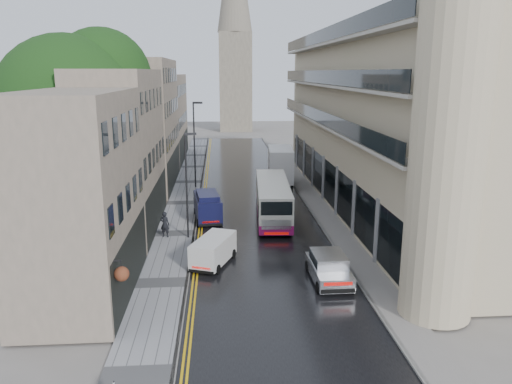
{
  "coord_description": "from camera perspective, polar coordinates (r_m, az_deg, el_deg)",
  "views": [
    {
      "loc": [
        -2.71,
        -13.89,
        10.96
      ],
      "look_at": [
        -0.35,
        18.0,
        3.23
      ],
      "focal_mm": 35.0,
      "sensor_mm": 36.0,
      "label": 1
    }
  ],
  "objects": [
    {
      "name": "silver_hatchback",
      "position": [
        25.74,
        7.22,
        -9.79
      ],
      "size": [
        1.86,
        4.16,
        1.55
      ],
      "primitive_type": null,
      "rotation": [
        0.0,
        0.0,
        0.01
      ],
      "color": "silver",
      "rests_on": "road"
    },
    {
      "name": "old_shop_row",
      "position": [
        44.68,
        -12.98,
        6.87
      ],
      "size": [
        4.5,
        56.0,
        12.0
      ],
      "primitive_type": null,
      "color": "gray",
      "rests_on": "ground"
    },
    {
      "name": "lamp_post_far",
      "position": [
        47.74,
        -7.05,
        5.3
      ],
      "size": [
        0.93,
        0.34,
        8.09
      ],
      "primitive_type": null,
      "rotation": [
        0.0,
        0.0,
        -0.15
      ],
      "color": "black",
      "rests_on": "left_sidewalk"
    },
    {
      "name": "church_spire",
      "position": [
        96.36,
        -2.45,
        18.96
      ],
      "size": [
        6.4,
        6.4,
        40.0
      ],
      "primitive_type": null,
      "color": "gray",
      "rests_on": "ground"
    },
    {
      "name": "pedestrian",
      "position": [
        34.05,
        -10.37,
        -3.66
      ],
      "size": [
        0.74,
        0.6,
        1.75
      ],
      "primitive_type": "imported",
      "rotation": [
        0.0,
        0.0,
        2.82
      ],
      "color": "black",
      "rests_on": "left_sidewalk"
    },
    {
      "name": "road",
      "position": [
        42.9,
        -0.48,
        -1.21
      ],
      "size": [
        9.0,
        85.0,
        0.02
      ],
      "primitive_type": "cube",
      "color": "black",
      "rests_on": "ground"
    },
    {
      "name": "navy_van",
      "position": [
        36.26,
        -6.6,
        -2.22
      ],
      "size": [
        2.28,
        4.59,
        2.25
      ],
      "primitive_type": null,
      "rotation": [
        0.0,
        0.0,
        0.12
      ],
      "color": "black",
      "rests_on": "road"
    },
    {
      "name": "lamp_post_near",
      "position": [
        33.04,
        -7.94,
        0.61
      ],
      "size": [
        0.8,
        0.39,
        6.99
      ],
      "primitive_type": null,
      "rotation": [
        0.0,
        0.0,
        0.28
      ],
      "color": "black",
      "rests_on": "left_sidewalk"
    },
    {
      "name": "white_van",
      "position": [
        28.41,
        -7.23,
        -7.37
      ],
      "size": [
        2.8,
        3.99,
        1.66
      ],
      "primitive_type": null,
      "rotation": [
        0.0,
        0.0,
        -0.37
      ],
      "color": "silver",
      "rests_on": "road"
    },
    {
      "name": "left_sidewalk",
      "position": [
        42.91,
        -8.3,
        -1.28
      ],
      "size": [
        2.7,
        85.0,
        0.12
      ],
      "primitive_type": "cube",
      "color": "gray",
      "rests_on": "ground"
    },
    {
      "name": "cream_bus",
      "position": [
        35.33,
        0.41,
        -2.08
      ],
      "size": [
        2.94,
        10.41,
        2.81
      ],
      "primitive_type": null,
      "rotation": [
        0.0,
        0.0,
        -0.06
      ],
      "color": "silver",
      "rests_on": "road"
    },
    {
      "name": "tree_near",
      "position": [
        35.5,
        -20.34,
        6.25
      ],
      "size": [
        10.56,
        10.56,
        13.89
      ],
      "primitive_type": null,
      "color": "black",
      "rests_on": "ground"
    },
    {
      "name": "right_sidewalk",
      "position": [
        43.56,
        6.63,
        -1.0
      ],
      "size": [
        1.8,
        85.0,
        0.12
      ],
      "primitive_type": "cube",
      "color": "slate",
      "rests_on": "ground"
    },
    {
      "name": "white_lorry",
      "position": [
        46.9,
        1.61,
        2.52
      ],
      "size": [
        2.7,
        7.53,
        3.89
      ],
      "primitive_type": null,
      "rotation": [
        0.0,
        0.0,
        -0.07
      ],
      "color": "silver",
      "rests_on": "road"
    },
    {
      "name": "modern_block",
      "position": [
        42.14,
        13.89,
        7.8
      ],
      "size": [
        8.0,
        40.0,
        14.0
      ],
      "primitive_type": null,
      "color": "tan",
      "rests_on": "ground"
    },
    {
      "name": "tree_far",
      "position": [
        48.07,
        -15.74,
        7.43
      ],
      "size": [
        9.24,
        9.24,
        12.46
      ],
      "primitive_type": null,
      "color": "black",
      "rests_on": "ground"
    }
  ]
}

